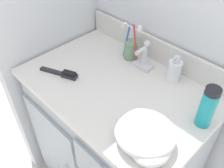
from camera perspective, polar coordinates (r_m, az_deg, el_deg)
The scene contains 9 objects.
wall_back at distance 1.16m, azimuth 13.22°, elevation 17.68°, with size 1.03×0.08×2.20m, color silver.
vanity at distance 1.38m, azimuth 0.69°, elevation -12.47°, with size 0.85×0.57×0.83m.
backsplash at distance 1.22m, azimuth 10.07°, elevation 7.79°, with size 0.85×0.02×0.11m.
sink_faucet at distance 1.16m, azimuth 7.25°, elevation 5.76°, with size 0.09×0.09×0.14m.
toothbrush_cup at distance 1.22m, azimuth 4.30°, elevation 8.02°, with size 0.11×0.07×0.20m.
soap_dispenser at distance 1.12m, azimuth 14.07°, elevation 3.11°, with size 0.06×0.06×0.13m.
shaving_cream_can at distance 0.93m, azimuth 20.97°, elevation -4.97°, with size 0.06×0.06×0.17m.
hairbrush at distance 1.15m, azimuth -11.02°, elevation 2.34°, with size 0.18×0.10×0.03m.
hand_towel at distance 0.86m, azimuth 7.92°, elevation -11.78°, with size 0.22×0.20×0.08m.
Camera 1 is at (0.57, -0.58, 1.55)m, focal length 40.00 mm.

